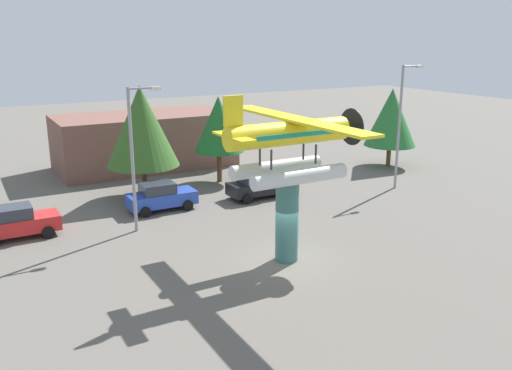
{
  "coord_description": "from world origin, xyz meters",
  "views": [
    {
      "loc": [
        -13.09,
        -20.34,
        10.44
      ],
      "look_at": [
        0.0,
        3.0,
        3.03
      ],
      "focal_mm": 37.83,
      "sensor_mm": 36.0,
      "label": 1
    }
  ],
  "objects_px": {
    "display_pedestal": "(287,220)",
    "streetlight_secondary": "(402,119)",
    "car_far_black": "(258,185)",
    "tree_east": "(142,126)",
    "tree_center_back": "(219,124)",
    "car_near_red": "(17,222)",
    "streetlight_primary": "(135,149)",
    "tree_far_east": "(391,117)",
    "car_mid_blue": "(161,196)",
    "storefront_building": "(145,141)",
    "floatplane_monument": "(291,143)"
  },
  "relations": [
    {
      "from": "display_pedestal",
      "to": "streetlight_secondary",
      "type": "height_order",
      "value": "streetlight_secondary"
    },
    {
      "from": "car_far_black",
      "to": "tree_east",
      "type": "height_order",
      "value": "tree_east"
    },
    {
      "from": "tree_east",
      "to": "tree_center_back",
      "type": "distance_m",
      "value": 6.27
    },
    {
      "from": "car_near_red",
      "to": "streetlight_primary",
      "type": "distance_m",
      "value": 7.4
    },
    {
      "from": "tree_far_east",
      "to": "tree_east",
      "type": "bearing_deg",
      "value": 176.95
    },
    {
      "from": "streetlight_secondary",
      "to": "tree_east",
      "type": "height_order",
      "value": "streetlight_secondary"
    },
    {
      "from": "car_mid_blue",
      "to": "car_far_black",
      "type": "height_order",
      "value": "same"
    },
    {
      "from": "tree_east",
      "to": "storefront_building",
      "type": "bearing_deg",
      "value": 71.55
    },
    {
      "from": "tree_far_east",
      "to": "car_near_red",
      "type": "bearing_deg",
      "value": -174.45
    },
    {
      "from": "floatplane_monument",
      "to": "car_far_black",
      "type": "distance_m",
      "value": 11.46
    },
    {
      "from": "display_pedestal",
      "to": "car_near_red",
      "type": "bearing_deg",
      "value": 138.93
    },
    {
      "from": "streetlight_primary",
      "to": "tree_east",
      "type": "height_order",
      "value": "streetlight_primary"
    },
    {
      "from": "tree_east",
      "to": "streetlight_primary",
      "type": "bearing_deg",
      "value": -110.76
    },
    {
      "from": "car_far_black",
      "to": "streetlight_primary",
      "type": "distance_m",
      "value": 9.82
    },
    {
      "from": "streetlight_primary",
      "to": "car_near_red",
      "type": "bearing_deg",
      "value": 161.0
    },
    {
      "from": "display_pedestal",
      "to": "floatplane_monument",
      "type": "relative_size",
      "value": 0.39
    },
    {
      "from": "car_near_red",
      "to": "tree_east",
      "type": "relative_size",
      "value": 0.56
    },
    {
      "from": "car_near_red",
      "to": "streetlight_primary",
      "type": "xyz_separation_m",
      "value": [
        6.05,
        -2.08,
        3.71
      ]
    },
    {
      "from": "floatplane_monument",
      "to": "car_far_black",
      "type": "height_order",
      "value": "floatplane_monument"
    },
    {
      "from": "floatplane_monument",
      "to": "tree_far_east",
      "type": "xyz_separation_m",
      "value": [
        17.71,
        12.34,
        -1.65
      ]
    },
    {
      "from": "display_pedestal",
      "to": "floatplane_monument",
      "type": "xyz_separation_m",
      "value": [
        0.13,
        0.0,
        3.69
      ]
    },
    {
      "from": "display_pedestal",
      "to": "tree_far_east",
      "type": "distance_m",
      "value": 21.79
    },
    {
      "from": "car_far_black",
      "to": "streetlight_secondary",
      "type": "bearing_deg",
      "value": -14.88
    },
    {
      "from": "floatplane_monument",
      "to": "display_pedestal",
      "type": "bearing_deg",
      "value": 180.0
    },
    {
      "from": "streetlight_primary",
      "to": "tree_far_east",
      "type": "height_order",
      "value": "streetlight_primary"
    },
    {
      "from": "streetlight_secondary",
      "to": "display_pedestal",
      "type": "bearing_deg",
      "value": -152.93
    },
    {
      "from": "storefront_building",
      "to": "car_near_red",
      "type": "bearing_deg",
      "value": -131.9
    },
    {
      "from": "car_mid_blue",
      "to": "tree_far_east",
      "type": "height_order",
      "value": "tree_far_east"
    },
    {
      "from": "floatplane_monument",
      "to": "car_near_red",
      "type": "height_order",
      "value": "floatplane_monument"
    },
    {
      "from": "tree_east",
      "to": "tree_far_east",
      "type": "relative_size",
      "value": 1.17
    },
    {
      "from": "car_near_red",
      "to": "tree_center_back",
      "type": "distance_m",
      "value": 15.7
    },
    {
      "from": "floatplane_monument",
      "to": "car_far_black",
      "type": "bearing_deg",
      "value": 68.19
    },
    {
      "from": "streetlight_primary",
      "to": "floatplane_monument",
      "type": "bearing_deg",
      "value": -56.0
    },
    {
      "from": "display_pedestal",
      "to": "storefront_building",
      "type": "xyz_separation_m",
      "value": [
        0.22,
        22.0,
        0.16
      ]
    },
    {
      "from": "display_pedestal",
      "to": "car_far_black",
      "type": "bearing_deg",
      "value": 67.98
    },
    {
      "from": "display_pedestal",
      "to": "streetlight_primary",
      "type": "relative_size",
      "value": 0.51
    },
    {
      "from": "tree_center_back",
      "to": "tree_far_east",
      "type": "xyz_separation_m",
      "value": [
        14.37,
        -2.38,
        -0.22
      ]
    },
    {
      "from": "streetlight_secondary",
      "to": "tree_far_east",
      "type": "distance_m",
      "value": 6.71
    },
    {
      "from": "streetlight_secondary",
      "to": "tree_far_east",
      "type": "relative_size",
      "value": 1.34
    },
    {
      "from": "display_pedestal",
      "to": "car_near_red",
      "type": "height_order",
      "value": "display_pedestal"
    },
    {
      "from": "car_near_red",
      "to": "streetlight_primary",
      "type": "relative_size",
      "value": 0.53
    },
    {
      "from": "display_pedestal",
      "to": "streetlight_primary",
      "type": "xyz_separation_m",
      "value": [
        -4.9,
        7.46,
        2.57
      ]
    },
    {
      "from": "display_pedestal",
      "to": "car_far_black",
      "type": "relative_size",
      "value": 0.96
    },
    {
      "from": "car_far_black",
      "to": "tree_center_back",
      "type": "bearing_deg",
      "value": 95.05
    },
    {
      "from": "car_mid_blue",
      "to": "streetlight_secondary",
      "type": "bearing_deg",
      "value": -11.29
    },
    {
      "from": "tree_center_back",
      "to": "car_near_red",
      "type": "bearing_deg",
      "value": -160.26
    },
    {
      "from": "tree_center_back",
      "to": "tree_far_east",
      "type": "bearing_deg",
      "value": -9.41
    },
    {
      "from": "tree_far_east",
      "to": "car_far_black",
      "type": "bearing_deg",
      "value": -169.2
    },
    {
      "from": "streetlight_primary",
      "to": "storefront_building",
      "type": "relative_size",
      "value": 0.57
    },
    {
      "from": "car_far_black",
      "to": "storefront_building",
      "type": "height_order",
      "value": "storefront_building"
    }
  ]
}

